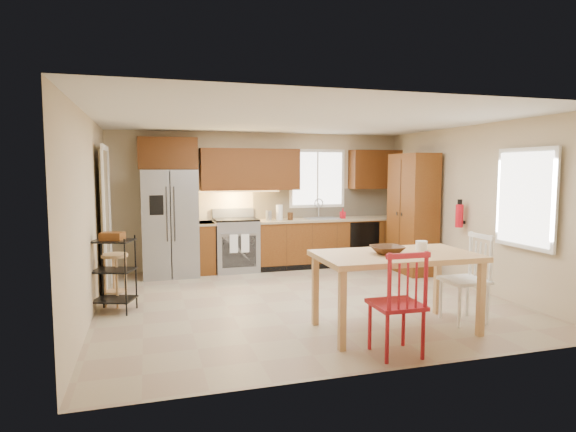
{
  "coord_description": "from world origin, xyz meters",
  "views": [
    {
      "loc": [
        -2.06,
        -6.28,
        1.83
      ],
      "look_at": [
        -0.1,
        0.4,
        1.15
      ],
      "focal_mm": 30.0,
      "sensor_mm": 36.0,
      "label": 1
    }
  ],
  "objects_px": {
    "soap_bottle": "(343,213)",
    "table_bowl": "(387,254)",
    "range_stove": "(236,246)",
    "pantry": "(413,213)",
    "bar_stool": "(115,280)",
    "chair_white": "(464,278)",
    "chair_red": "(396,302)",
    "refrigerator": "(170,223)",
    "fire_extinguisher": "(459,216)",
    "dining_table": "(395,293)",
    "utility_cart": "(114,274)",
    "table_jar": "(421,248)"
  },
  "relations": [
    {
      "from": "fire_extinguisher",
      "to": "table_jar",
      "type": "height_order",
      "value": "fire_extinguisher"
    },
    {
      "from": "range_stove",
      "to": "table_bowl",
      "type": "height_order",
      "value": "table_bowl"
    },
    {
      "from": "pantry",
      "to": "table_jar",
      "type": "relative_size",
      "value": 12.02
    },
    {
      "from": "pantry",
      "to": "chair_red",
      "type": "height_order",
      "value": "pantry"
    },
    {
      "from": "range_stove",
      "to": "table_bowl",
      "type": "relative_size",
      "value": 2.54
    },
    {
      "from": "fire_extinguisher",
      "to": "pantry",
      "type": "bearing_deg",
      "value": 100.78
    },
    {
      "from": "soap_bottle",
      "to": "dining_table",
      "type": "xyz_separation_m",
      "value": [
        -0.87,
        -3.6,
        -0.56
      ]
    },
    {
      "from": "soap_bottle",
      "to": "table_bowl",
      "type": "xyz_separation_m",
      "value": [
        -0.98,
        -3.6,
        -0.11
      ]
    },
    {
      "from": "fire_extinguisher",
      "to": "chair_white",
      "type": "distance_m",
      "value": 2.01
    },
    {
      "from": "refrigerator",
      "to": "dining_table",
      "type": "distance_m",
      "value": 4.33
    },
    {
      "from": "chair_white",
      "to": "soap_bottle",
      "type": "bearing_deg",
      "value": 2.28
    },
    {
      "from": "refrigerator",
      "to": "chair_white",
      "type": "bearing_deg",
      "value": -47.67
    },
    {
      "from": "utility_cart",
      "to": "dining_table",
      "type": "bearing_deg",
      "value": -8.09
    },
    {
      "from": "pantry",
      "to": "chair_red",
      "type": "relative_size",
      "value": 2.0
    },
    {
      "from": "refrigerator",
      "to": "pantry",
      "type": "distance_m",
      "value": 4.23
    },
    {
      "from": "table_jar",
      "to": "utility_cart",
      "type": "distance_m",
      "value": 3.85
    },
    {
      "from": "chair_white",
      "to": "chair_red",
      "type": "bearing_deg",
      "value": 119.29
    },
    {
      "from": "table_bowl",
      "to": "bar_stool",
      "type": "xyz_separation_m",
      "value": [
        -3.0,
        1.93,
        -0.53
      ]
    },
    {
      "from": "dining_table",
      "to": "chair_white",
      "type": "distance_m",
      "value": 0.96
    },
    {
      "from": "table_bowl",
      "to": "range_stove",
      "type": "bearing_deg",
      "value": 105.87
    },
    {
      "from": "pantry",
      "to": "fire_extinguisher",
      "type": "bearing_deg",
      "value": -79.22
    },
    {
      "from": "bar_stool",
      "to": "soap_bottle",
      "type": "bearing_deg",
      "value": 43.87
    },
    {
      "from": "dining_table",
      "to": "table_bowl",
      "type": "height_order",
      "value": "table_bowl"
    },
    {
      "from": "dining_table",
      "to": "table_bowl",
      "type": "xyz_separation_m",
      "value": [
        -0.11,
        0.0,
        0.45
      ]
    },
    {
      "from": "pantry",
      "to": "refrigerator",
      "type": "bearing_deg",
      "value": 167.38
    },
    {
      "from": "pantry",
      "to": "bar_stool",
      "type": "bearing_deg",
      "value": -171.06
    },
    {
      "from": "chair_white",
      "to": "table_jar",
      "type": "height_order",
      "value": "chair_white"
    },
    {
      "from": "fire_extinguisher",
      "to": "dining_table",
      "type": "height_order",
      "value": "fire_extinguisher"
    },
    {
      "from": "soap_bottle",
      "to": "pantry",
      "type": "relative_size",
      "value": 0.09
    },
    {
      "from": "utility_cart",
      "to": "bar_stool",
      "type": "bearing_deg",
      "value": 109.86
    },
    {
      "from": "pantry",
      "to": "utility_cart",
      "type": "distance_m",
      "value": 5.07
    },
    {
      "from": "chair_white",
      "to": "table_jar",
      "type": "bearing_deg",
      "value": 84.69
    },
    {
      "from": "fire_extinguisher",
      "to": "utility_cart",
      "type": "distance_m",
      "value": 5.17
    },
    {
      "from": "pantry",
      "to": "chair_white",
      "type": "relative_size",
      "value": 2.0
    },
    {
      "from": "table_jar",
      "to": "utility_cart",
      "type": "xyz_separation_m",
      "value": [
        -3.5,
        1.54,
        -0.43
      ]
    },
    {
      "from": "refrigerator",
      "to": "table_jar",
      "type": "bearing_deg",
      "value": -52.48
    },
    {
      "from": "soap_bottle",
      "to": "bar_stool",
      "type": "height_order",
      "value": "soap_bottle"
    },
    {
      "from": "range_stove",
      "to": "chair_red",
      "type": "height_order",
      "value": "chair_red"
    },
    {
      "from": "soap_bottle",
      "to": "refrigerator",
      "type": "bearing_deg",
      "value": 179.55
    },
    {
      "from": "chair_red",
      "to": "bar_stool",
      "type": "distance_m",
      "value": 3.78
    },
    {
      "from": "bar_stool",
      "to": "utility_cart",
      "type": "distance_m",
      "value": 0.31
    },
    {
      "from": "refrigerator",
      "to": "table_bowl",
      "type": "xyz_separation_m",
      "value": [
        2.2,
        -3.63,
        -0.03
      ]
    },
    {
      "from": "soap_bottle",
      "to": "table_bowl",
      "type": "height_order",
      "value": "soap_bottle"
    },
    {
      "from": "refrigerator",
      "to": "pantry",
      "type": "relative_size",
      "value": 0.87
    },
    {
      "from": "range_stove",
      "to": "pantry",
      "type": "height_order",
      "value": "pantry"
    },
    {
      "from": "table_bowl",
      "to": "utility_cart",
      "type": "xyz_separation_m",
      "value": [
        -3.0,
        1.65,
        -0.39
      ]
    },
    {
      "from": "pantry",
      "to": "fire_extinguisher",
      "type": "distance_m",
      "value": 1.07
    },
    {
      "from": "refrigerator",
      "to": "bar_stool",
      "type": "xyz_separation_m",
      "value": [
        -0.8,
        -1.7,
        -0.56
      ]
    },
    {
      "from": "chair_white",
      "to": "utility_cart",
      "type": "distance_m",
      "value": 4.36
    },
    {
      "from": "bar_stool",
      "to": "chair_white",
      "type": "bearing_deg",
      "value": -3.79
    }
  ]
}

